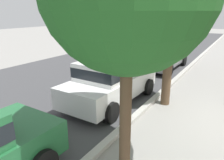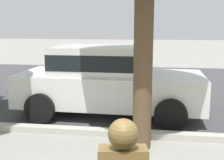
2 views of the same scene
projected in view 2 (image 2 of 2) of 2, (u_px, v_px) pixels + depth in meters
name	position (u px, v px, depth m)	size (l,w,h in m)	color
street_surface	(136.00, 85.00, 9.79)	(60.00, 9.00, 0.01)	#424244
curb_stone	(122.00, 133.00, 5.30)	(60.00, 0.20, 0.12)	#B2AFA8
parked_car_white	(108.00, 78.00, 6.51)	(4.14, 2.00, 1.56)	silver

